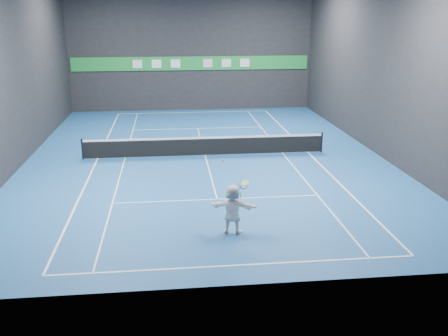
{
  "coord_description": "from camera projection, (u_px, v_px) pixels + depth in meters",
  "views": [
    {
      "loc": [
        -1.79,
        -24.91,
        7.1
      ],
      "look_at": [
        0.2,
        -7.05,
        1.5
      ],
      "focal_mm": 40.0,
      "sensor_mm": 36.0,
      "label": 1
    }
  ],
  "objects": [
    {
      "name": "ground",
      "position": [
        205.0,
        156.0,
        25.94
      ],
      "size": [
        26.0,
        26.0,
        0.0
      ],
      "primitive_type": "plane",
      "color": "#1A5091",
      "rests_on": "ground"
    },
    {
      "name": "wall_back",
      "position": [
        191.0,
        50.0,
        36.93
      ],
      "size": [
        18.0,
        0.1,
        9.0
      ],
      "primitive_type": "cube",
      "color": "black",
      "rests_on": "ground"
    },
    {
      "name": "wall_front",
      "position": [
        243.0,
        123.0,
        12.26
      ],
      "size": [
        18.0,
        0.1,
        9.0
      ],
      "primitive_type": "cube",
      "color": "black",
      "rests_on": "ground"
    },
    {
      "name": "wall_left",
      "position": [
        15.0,
        70.0,
        23.65
      ],
      "size": [
        0.1,
        26.0,
        9.0
      ],
      "primitive_type": "cube",
      "color": "black",
      "rests_on": "ground"
    },
    {
      "name": "wall_right",
      "position": [
        379.0,
        66.0,
        25.55
      ],
      "size": [
        0.1,
        26.0,
        9.0
      ],
      "primitive_type": "cube",
      "color": "black",
      "rests_on": "ground"
    },
    {
      "name": "baseline_near",
      "position": [
        235.0,
        265.0,
        14.65
      ],
      "size": [
        10.98,
        0.08,
        0.01
      ],
      "primitive_type": "cube",
      "color": "white",
      "rests_on": "ground"
    },
    {
      "name": "baseline_far",
      "position": [
        193.0,
        112.0,
        37.22
      ],
      "size": [
        10.98,
        0.08,
        0.01
      ],
      "primitive_type": "cube",
      "color": "white",
      "rests_on": "ground"
    },
    {
      "name": "sideline_doubles_left",
      "position": [
        98.0,
        159.0,
        25.36
      ],
      "size": [
        0.08,
        23.78,
        0.01
      ],
      "primitive_type": "cube",
      "color": "white",
      "rests_on": "ground"
    },
    {
      "name": "sideline_doubles_right",
      "position": [
        308.0,
        152.0,
        26.52
      ],
      "size": [
        0.08,
        23.78,
        0.01
      ],
      "primitive_type": "cube",
      "color": "white",
      "rests_on": "ground"
    },
    {
      "name": "sideline_singles_left",
      "position": [
        125.0,
        158.0,
        25.5
      ],
      "size": [
        0.06,
        23.78,
        0.01
      ],
      "primitive_type": "cube",
      "color": "white",
      "rests_on": "ground"
    },
    {
      "name": "sideline_singles_right",
      "position": [
        283.0,
        153.0,
        26.37
      ],
      "size": [
        0.06,
        23.78,
        0.01
      ],
      "primitive_type": "cube",
      "color": "white",
      "rests_on": "ground"
    },
    {
      "name": "service_line_near",
      "position": [
        217.0,
        199.0,
        19.86
      ],
      "size": [
        8.23,
        0.06,
        0.01
      ],
      "primitive_type": "cube",
      "color": "white",
      "rests_on": "ground"
    },
    {
      "name": "service_line_far",
      "position": [
        198.0,
        128.0,
        32.01
      ],
      "size": [
        8.23,
        0.06,
        0.01
      ],
      "primitive_type": "cube",
      "color": "white",
      "rests_on": "ground"
    },
    {
      "name": "center_service_line",
      "position": [
        205.0,
        156.0,
        25.94
      ],
      "size": [
        0.06,
        12.8,
        0.01
      ],
      "primitive_type": "cube",
      "color": "white",
      "rests_on": "ground"
    },
    {
      "name": "player",
      "position": [
        232.0,
        209.0,
        16.59
      ],
      "size": [
        1.65,
        0.9,
        1.7
      ],
      "primitive_type": "imported",
      "rotation": [
        0.0,
        0.0,
        2.87
      ],
      "color": "white",
      "rests_on": "ground"
    },
    {
      "name": "tennis_ball",
      "position": [
        223.0,
        160.0,
        16.06
      ],
      "size": [
        0.07,
        0.07,
        0.07
      ],
      "primitive_type": "sphere",
      "color": "#EEFA29",
      "rests_on": "player"
    },
    {
      "name": "tennis_net",
      "position": [
        205.0,
        146.0,
        25.78
      ],
      "size": [
        12.5,
        0.1,
        1.07
      ],
      "color": "black",
      "rests_on": "ground"
    },
    {
      "name": "sponsor_banner",
      "position": [
        192.0,
        63.0,
        37.17
      ],
      "size": [
        17.64,
        0.11,
        1.0
      ],
      "color": "green",
      "rests_on": "wall_back"
    },
    {
      "name": "tennis_racket",
      "position": [
        243.0,
        186.0,
        16.44
      ],
      "size": [
        0.45,
        0.37,
        0.62
      ],
      "color": "red",
      "rests_on": "player"
    }
  ]
}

